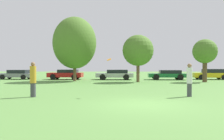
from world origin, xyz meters
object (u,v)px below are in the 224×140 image
object	(u,v)px
tree_0	(75,43)
parked_car_grey	(17,74)
tree_1	(138,51)
frisbee	(109,60)
parked_car_silver	(115,74)
parked_car_green	(168,74)
person_catcher	(189,79)
tree_2	(205,52)
parked_car_red	(66,74)
person_thrower	(33,79)
parked_car_yellow	(211,74)

from	to	relation	value
tree_0	parked_car_grey	xyz separation A→B (m)	(-8.11, 3.79, -3.59)
tree_1	frisbee	bearing A→B (deg)	-102.35
parked_car_silver	parked_car_green	world-z (taller)	parked_car_silver
tree_0	parked_car_green	size ratio (longest dim) A/B	1.53
person_catcher	parked_car_grey	distance (m)	23.63
frisbee	tree_2	bearing A→B (deg)	51.28
parked_car_red	tree_1	bearing A→B (deg)	153.83
parked_car_green	person_thrower	bearing A→B (deg)	58.81
tree_0	tree_1	xyz separation A→B (m)	(6.85, -1.29, -0.94)
parked_car_silver	parked_car_yellow	bearing A→B (deg)	-174.99
frisbee	tree_2	size ratio (longest dim) A/B	0.06
frisbee	parked_car_silver	bearing A→B (deg)	89.40
parked_car_grey	parked_car_yellow	size ratio (longest dim) A/B	0.99
person_thrower	parked_car_silver	xyz separation A→B (m)	(4.27, 16.31, -0.30)
tree_2	parked_car_red	bearing A→B (deg)	164.08
parked_car_silver	person_catcher	bearing A→B (deg)	106.96
person_thrower	parked_car_yellow	size ratio (longest dim) A/B	0.43
person_thrower	frisbee	xyz separation A→B (m)	(4.10, 0.26, 1.07)
person_catcher	parked_car_green	size ratio (longest dim) A/B	0.39
frisbee	parked_car_silver	distance (m)	16.10
frisbee	person_thrower	bearing A→B (deg)	-176.31
tree_2	parked_car_green	xyz separation A→B (m)	(-2.94, 4.14, -2.50)
person_catcher	tree_2	distance (m)	12.97
parked_car_silver	tree_1	bearing A→B (deg)	120.72
parked_car_grey	parked_car_green	distance (m)	18.97
tree_1	parked_car_red	distance (m)	10.04
frisbee	tree_1	bearing A→B (deg)	77.65
person_catcher	tree_1	bearing A→B (deg)	-83.53
tree_2	parked_car_yellow	bearing A→B (deg)	62.31
parked_car_red	parked_car_green	distance (m)	12.54
tree_0	parked_car_grey	distance (m)	9.64
tree_1	parked_car_red	bearing A→B (deg)	151.76
tree_1	parked_car_green	world-z (taller)	tree_1
frisbee	parked_car_silver	world-z (taller)	frisbee
tree_0	parked_car_grey	size ratio (longest dim) A/B	1.63
parked_car_green	tree_2	bearing A→B (deg)	127.45
person_catcher	frisbee	world-z (taller)	frisbee
tree_2	parked_car_silver	distance (m)	10.53
parked_car_red	person_thrower	bearing A→B (deg)	98.57
person_thrower	parked_car_grey	size ratio (longest dim) A/B	0.44
person_catcher	parked_car_silver	xyz separation A→B (m)	(-4.23, 15.92, -0.28)
tree_0	parked_car_grey	world-z (taller)	tree_0
tree_1	tree_2	size ratio (longest dim) A/B	1.10
parked_car_yellow	parked_car_green	bearing A→B (deg)	9.03
parked_car_red	parked_car_green	world-z (taller)	parked_car_red
person_catcher	tree_1	size ratio (longest dim) A/B	0.37
frisbee	parked_car_grey	bearing A→B (deg)	126.52
tree_2	parked_car_yellow	distance (m)	5.96
parked_car_grey	parked_car_silver	world-z (taller)	parked_car_silver
parked_car_grey	parked_car_yellow	distance (m)	24.42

